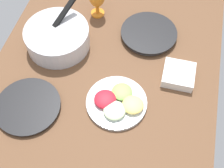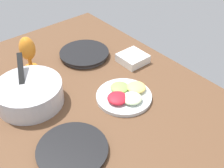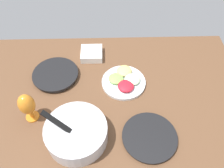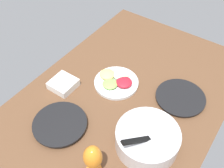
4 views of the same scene
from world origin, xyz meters
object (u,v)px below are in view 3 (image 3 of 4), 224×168
at_px(dinner_plate_right, 56,75).
at_px(fruit_platter, 124,81).
at_px(mixing_bowl, 76,133).
at_px(hurricane_glass_orange, 27,105).
at_px(square_bowl_white, 92,53).
at_px(dinner_plate_left, 150,137).

height_order(dinner_plate_right, fruit_platter, fruit_platter).
distance_m(dinner_plate_right, mixing_bowl, 0.45).
bearing_deg(hurricane_glass_orange, fruit_platter, -155.95).
height_order(mixing_bowl, fruit_platter, mixing_bowl).
xyz_separation_m(fruit_platter, hurricane_glass_orange, (0.51, 0.23, 0.10)).
bearing_deg(square_bowl_white, mixing_bowl, 84.60).
bearing_deg(square_bowl_white, dinner_plate_left, 117.09).
bearing_deg(dinner_plate_right, square_bowl_white, -141.33).
relative_size(fruit_platter, square_bowl_white, 1.89).
bearing_deg(dinner_plate_right, hurricane_glass_orange, 72.92).
bearing_deg(mixing_bowl, hurricane_glass_orange, -27.18).
xyz_separation_m(dinner_plate_left, hurricane_glass_orange, (0.61, -0.14, 0.10)).
height_order(mixing_bowl, square_bowl_white, mixing_bowl).
distance_m(dinner_plate_right, hurricane_glass_orange, 0.32).
height_order(mixing_bowl, hurricane_glass_orange, hurricane_glass_orange).
relative_size(mixing_bowl, hurricane_glass_orange, 1.65).
xyz_separation_m(mixing_bowl, square_bowl_white, (-0.06, -0.59, -0.03)).
distance_m(dinner_plate_left, fruit_platter, 0.38).
height_order(dinner_plate_left, hurricane_glass_orange, hurricane_glass_orange).
bearing_deg(square_bowl_white, dinner_plate_right, 38.67).
bearing_deg(dinner_plate_left, square_bowl_white, -62.91).
xyz_separation_m(mixing_bowl, hurricane_glass_orange, (0.25, -0.13, 0.06)).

